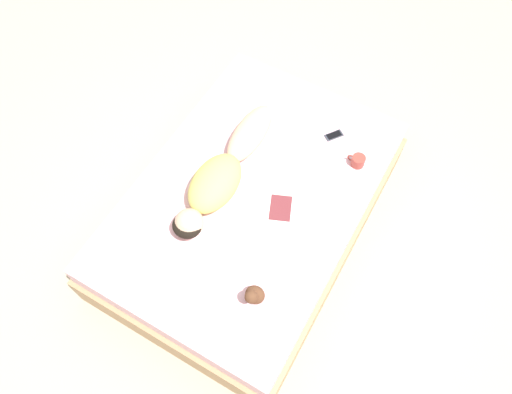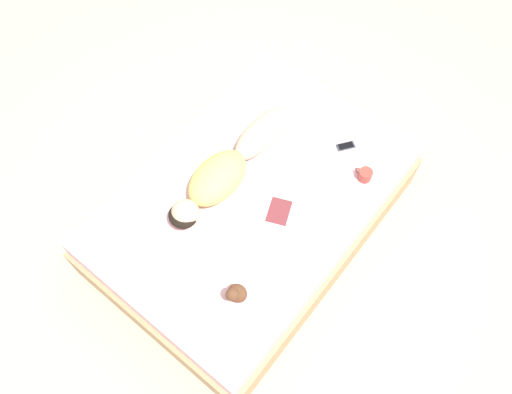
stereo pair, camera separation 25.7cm
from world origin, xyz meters
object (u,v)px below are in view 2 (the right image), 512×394
(cell_phone, at_px, (346,146))
(person, at_px, (226,169))
(open_magazine, at_px, (294,215))
(coffee_mug, at_px, (365,175))

(cell_phone, bearing_deg, person, 91.39)
(person, bearing_deg, open_magazine, -176.54)
(person, relative_size, coffee_mug, 9.38)
(open_magazine, bearing_deg, cell_phone, -108.74)
(person, xyz_separation_m, cell_phone, (-0.50, -0.74, -0.09))
(open_magazine, distance_m, cell_phone, 0.69)
(open_magazine, distance_m, coffee_mug, 0.58)
(coffee_mug, bearing_deg, open_magazine, 69.45)
(person, distance_m, open_magazine, 0.56)
(open_magazine, height_order, coffee_mug, coffee_mug)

